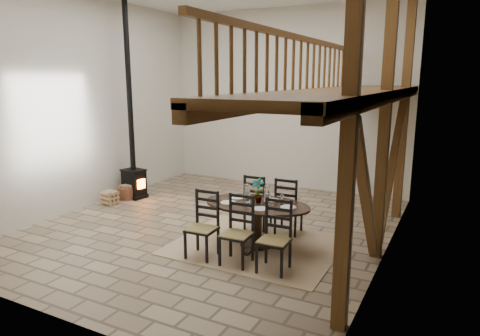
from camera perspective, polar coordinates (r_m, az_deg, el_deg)
The scene contains 7 objects.
ground at distance 9.23m, azimuth -3.66°, elevation -7.73°, with size 8.00×8.00×0.00m, color #9E8869.
room_shell at distance 8.14m, azimuth 3.38°, elevation 11.29°, with size 7.02×8.02×5.01m.
rug at distance 8.19m, azimuth 2.20°, elevation -10.26°, with size 3.00×2.50×0.02m, color tan.
dining_table at distance 7.93m, azimuth 1.88°, elevation -7.65°, with size 2.08×2.32×1.30m.
wood_stove at distance 11.43m, azimuth -14.13°, elevation 1.74°, with size 0.64×0.53×5.00m.
log_basket at distance 11.57m, azimuth -14.78°, elevation -3.14°, with size 0.48×0.48×0.40m.
log_stack at distance 11.17m, azimuth -16.94°, elevation -3.81°, with size 0.38×0.39×0.34m.
Camera 1 is at (4.53, -7.42, 3.11)m, focal length 32.00 mm.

